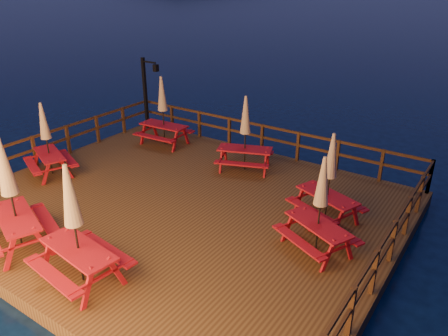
% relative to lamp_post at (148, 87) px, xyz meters
% --- Properties ---
extents(ground, '(500.00, 500.00, 0.00)m').
position_rel_lamp_post_xyz_m(ground, '(5.39, -4.55, -2.20)').
color(ground, black).
rests_on(ground, ground).
extents(deck, '(12.00, 10.00, 0.40)m').
position_rel_lamp_post_xyz_m(deck, '(5.39, -4.55, -2.00)').
color(deck, '#432A15').
rests_on(deck, ground).
extents(deck_piles, '(11.44, 9.44, 1.40)m').
position_rel_lamp_post_xyz_m(deck_piles, '(5.39, -4.55, -2.50)').
color(deck_piles, '#371F11').
rests_on(deck_piles, ground).
extents(railing, '(11.80, 9.75, 1.10)m').
position_rel_lamp_post_xyz_m(railing, '(5.39, -2.77, -1.03)').
color(railing, '#371F11').
rests_on(railing, deck).
extents(lamp_post, '(0.85, 0.18, 3.00)m').
position_rel_lamp_post_xyz_m(lamp_post, '(0.00, 0.00, 0.00)').
color(lamp_post, black).
rests_on(lamp_post, deck).
extents(picnic_table_0, '(2.22, 2.03, 2.57)m').
position_rel_lamp_post_xyz_m(picnic_table_0, '(5.69, -1.39, -0.46)').
color(picnic_table_0, maroon).
rests_on(picnic_table_0, deck).
extents(picnic_table_1, '(2.12, 1.96, 2.46)m').
position_rel_lamp_post_xyz_m(picnic_table_1, '(0.54, -5.34, -0.52)').
color(picnic_table_1, maroon).
rests_on(picnic_table_1, deck).
extents(picnic_table_2, '(2.13, 1.95, 2.48)m').
position_rel_lamp_post_xyz_m(picnic_table_2, '(9.26, -2.92, -0.50)').
color(picnic_table_2, maroon).
rests_on(picnic_table_2, deck).
extents(picnic_table_3, '(2.16, 2.00, 2.46)m').
position_rel_lamp_post_xyz_m(picnic_table_3, '(9.64, -4.43, -0.51)').
color(picnic_table_3, maroon).
rests_on(picnic_table_3, deck).
extents(picnic_table_4, '(2.12, 1.82, 2.78)m').
position_rel_lamp_post_xyz_m(picnic_table_4, '(5.87, -8.40, -0.35)').
color(picnic_table_4, maroon).
rests_on(picnic_table_4, deck).
extents(picnic_table_5, '(1.96, 1.65, 2.67)m').
position_rel_lamp_post_xyz_m(picnic_table_5, '(1.81, -1.11, -0.41)').
color(picnic_table_5, maroon).
rests_on(picnic_table_5, deck).
extents(picnic_table_6, '(2.43, 2.22, 2.84)m').
position_rel_lamp_post_xyz_m(picnic_table_6, '(3.57, -8.40, -0.32)').
color(picnic_table_6, maroon).
rests_on(picnic_table_6, deck).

